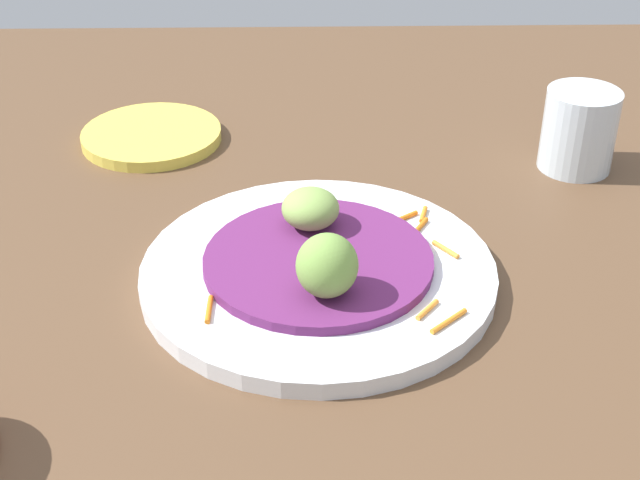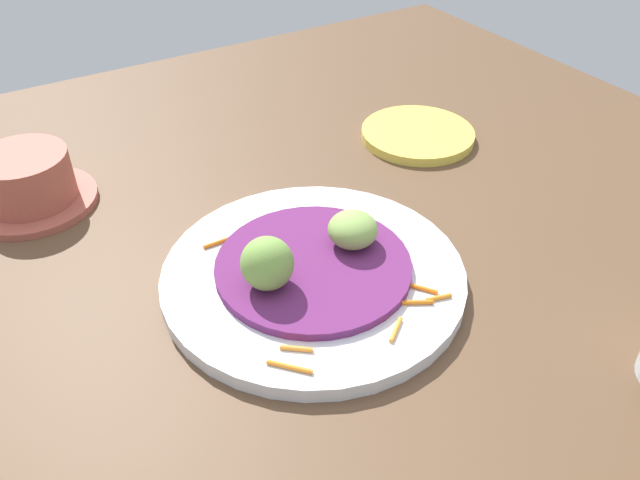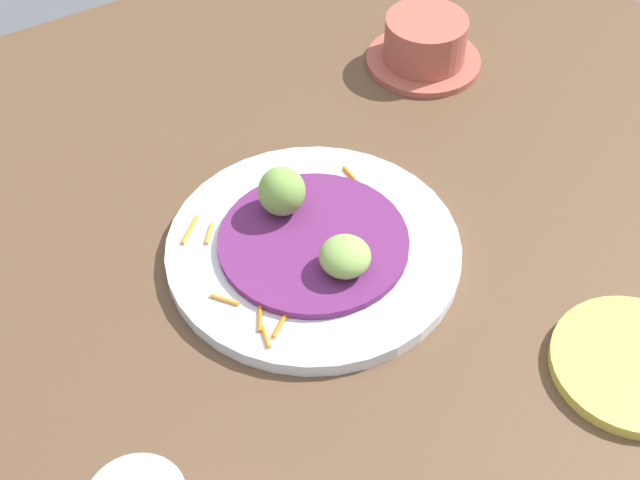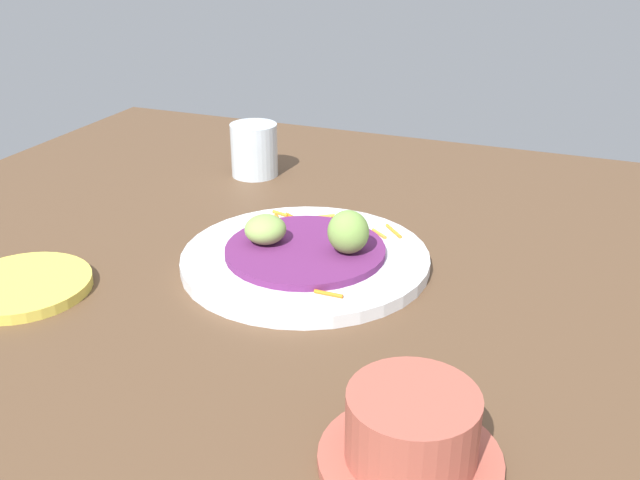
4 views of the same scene
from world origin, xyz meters
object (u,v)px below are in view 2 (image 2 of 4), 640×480
Objects in this scene: guac_scoop_left at (267,263)px; terracotta_bowl at (28,183)px; main_plate at (313,275)px; side_plate_small at (418,134)px; guac_scoop_center at (355,229)px.

terracotta_bowl is (14.40, -27.07, -1.93)cm from guac_scoop_left.
main_plate is 1.97× the size of side_plate_small.
guac_scoop_left reaches higher than guac_scoop_center.
side_plate_small is at bearing -150.44° from guac_scoop_left.
guac_scoop_center is (-4.85, -0.54, 3.14)cm from main_plate.
terracotta_bowl reaches higher than main_plate.
guac_scoop_left is at bearing 6.36° from main_plate.
guac_scoop_center reaches higher than main_plate.
terracotta_bowl is at bearing -47.17° from guac_scoop_center.
terracotta_bowl is (44.39, -10.06, 2.13)cm from side_plate_small.
terracotta_bowl reaches higher than side_plate_small.
guac_scoop_left is 34.71cm from side_plate_small.
guac_scoop_left is 30.72cm from terracotta_bowl.
side_plate_small is at bearing -141.88° from guac_scoop_center.
guac_scoop_left reaches higher than terracotta_bowl.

